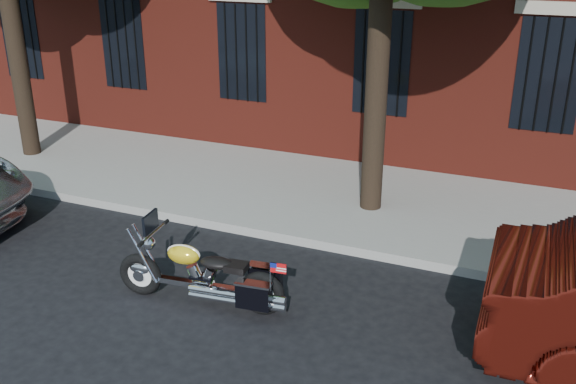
% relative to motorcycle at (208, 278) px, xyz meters
% --- Properties ---
extents(ground, '(120.00, 120.00, 0.00)m').
position_rel_motorcycle_xyz_m(ground, '(0.62, 0.75, -0.41)').
color(ground, black).
rests_on(ground, ground).
extents(curb, '(40.00, 0.16, 0.15)m').
position_rel_motorcycle_xyz_m(curb, '(0.62, 2.13, -0.34)').
color(curb, gray).
rests_on(curb, ground).
extents(sidewalk, '(40.00, 3.60, 0.15)m').
position_rel_motorcycle_xyz_m(sidewalk, '(0.62, 4.01, -0.34)').
color(sidewalk, gray).
rests_on(sidewalk, ground).
extents(motorcycle, '(2.43, 0.83, 1.22)m').
position_rel_motorcycle_xyz_m(motorcycle, '(0.00, 0.00, 0.00)').
color(motorcycle, black).
rests_on(motorcycle, ground).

